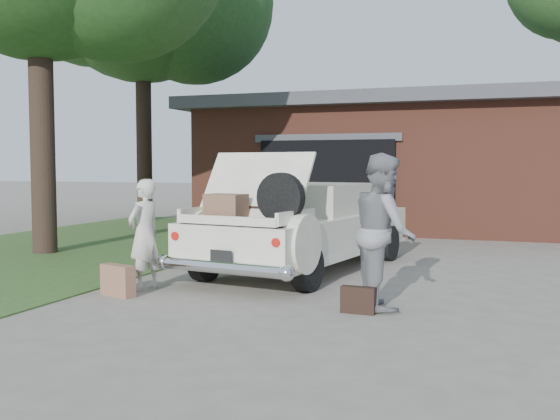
% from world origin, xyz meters
% --- Properties ---
extents(ground, '(90.00, 90.00, 0.00)m').
position_xyz_m(ground, '(0.00, 0.00, 0.00)').
color(ground, gray).
rests_on(ground, ground).
extents(grass_strip, '(6.00, 16.00, 0.02)m').
position_xyz_m(grass_strip, '(-5.50, 3.00, 0.01)').
color(grass_strip, '#2D4C1E').
rests_on(grass_strip, ground).
extents(house, '(12.80, 7.80, 3.30)m').
position_xyz_m(house, '(0.98, 11.47, 1.67)').
color(house, brown).
rests_on(house, ground).
extents(sedan, '(2.51, 4.92, 1.80)m').
position_xyz_m(sedan, '(-0.44, 2.92, 0.69)').
color(sedan, white).
rests_on(sedan, ground).
extents(woman_left, '(0.45, 0.59, 1.45)m').
position_xyz_m(woman_left, '(-1.92, 0.71, 0.73)').
color(woman_left, beige).
rests_on(woman_left, ground).
extents(woman_right, '(0.95, 1.05, 1.77)m').
position_xyz_m(woman_right, '(1.22, 0.70, 0.88)').
color(woman_right, gray).
rests_on(woman_right, ground).
extents(suitcase_left, '(0.53, 0.32, 0.39)m').
position_xyz_m(suitcase_left, '(-2.02, 0.25, 0.20)').
color(suitcase_left, '#9A694E').
rests_on(suitcase_left, ground).
extents(suitcase_right, '(0.39, 0.14, 0.30)m').
position_xyz_m(suitcase_right, '(1.02, 0.32, 0.15)').
color(suitcase_right, black).
rests_on(suitcase_right, ground).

